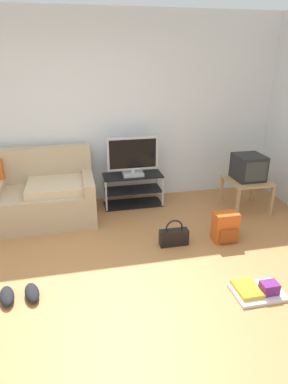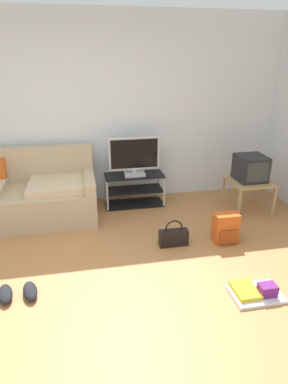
{
  "view_description": "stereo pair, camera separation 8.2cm",
  "coord_description": "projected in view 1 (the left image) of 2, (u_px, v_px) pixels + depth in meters",
  "views": [
    {
      "loc": [
        -0.11,
        -2.44,
        2.09
      ],
      "look_at": [
        0.67,
        1.1,
        0.6
      ],
      "focal_mm": 30.96,
      "sensor_mm": 36.0,
      "label": 1
    },
    {
      "loc": [
        -0.03,
        -2.46,
        2.09
      ],
      "look_at": [
        0.67,
        1.1,
        0.6
      ],
      "focal_mm": 30.96,
      "sensor_mm": 36.0,
      "label": 2
    }
  ],
  "objects": [
    {
      "name": "backpack",
      "position": [
        225.0,
        227.0,
        3.99
      ],
      "size": [
        0.29,
        0.25,
        0.37
      ],
      "rotation": [
        0.0,
        0.0,
        -0.12
      ],
      "color": "#CC561E",
      "rests_on": "ground_plane"
    },
    {
      "name": "ground_plane",
      "position": [
        99.0,
        304.0,
        3.03
      ],
      "size": [
        9.0,
        9.8,
        0.02
      ],
      "primitive_type": "cube",
      "color": "#B27542"
    },
    {
      "name": "sneakers_pair",
      "position": [
        20.0,
        294.0,
        3.07
      ],
      "size": [
        0.41,
        0.31,
        0.09
      ],
      "color": "black",
      "rests_on": "ground_plane"
    },
    {
      "name": "handbag",
      "position": [
        174.0,
        236.0,
        3.93
      ],
      "size": [
        0.34,
        0.12,
        0.33
      ],
      "rotation": [
        0.0,
        0.0,
        -0.03
      ],
      "color": "black",
      "rests_on": "ground_plane"
    },
    {
      "name": "floor_tray",
      "position": [
        258.0,
        290.0,
        3.13
      ],
      "size": [
        0.47,
        0.34,
        0.14
      ],
      "color": "silver",
      "rests_on": "ground_plane"
    },
    {
      "name": "tv_stand",
      "position": [
        133.0,
        190.0,
        4.96
      ],
      "size": [
        0.87,
        0.38,
        0.48
      ],
      "color": "black",
      "rests_on": "ground_plane"
    },
    {
      "name": "flat_tv",
      "position": [
        133.0,
        157.0,
        4.74
      ],
      "size": [
        0.73,
        0.22,
        0.57
      ],
      "color": "#B2B2B7",
      "rests_on": "tv_stand"
    },
    {
      "name": "crt_tv",
      "position": [
        249.0,
        167.0,
        4.67
      ],
      "size": [
        0.39,
        0.41,
        0.35
      ],
      "color": "#232326",
      "rests_on": "side_table"
    },
    {
      "name": "couch",
      "position": [
        17.0,
        197.0,
        4.45
      ],
      "size": [
        2.04,
        0.94,
        0.92
      ],
      "color": "tan",
      "rests_on": "ground_plane"
    },
    {
      "name": "wall_back",
      "position": [
        78.0,
        112.0,
        4.72
      ],
      "size": [
        9.0,
        0.1,
        2.7
      ],
      "primitive_type": "cube",
      "color": "silver",
      "rests_on": "ground_plane"
    },
    {
      "name": "side_table",
      "position": [
        247.0,
        184.0,
        4.75
      ],
      "size": [
        0.58,
        0.58,
        0.46
      ],
      "color": "tan",
      "rests_on": "ground_plane"
    }
  ]
}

